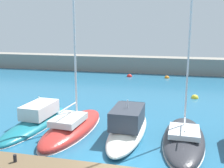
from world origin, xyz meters
TOP-DOWN VIEW (x-y plane):
  - ground_plane at (0.00, 0.00)m, footprint 120.00×120.00m
  - breakwater_seawall at (0.00, 33.87)m, footprint 108.00×3.32m
  - motorboat_teal_nearest at (-8.18, 4.91)m, footprint 3.00×9.58m
  - sailboat_red_second at (-4.75, 4.34)m, footprint 3.69×9.41m
  - motorboat_ivory_third at (-0.32, 4.61)m, footprint 2.69×9.36m
  - sailboat_charcoal_fourth at (3.81, 4.23)m, footprint 3.21×9.14m
  - mooring_buoy_yellow at (5.29, 17.10)m, footprint 0.85×0.85m
  - mooring_buoy_orange at (1.65, 28.98)m, footprint 0.80×0.80m
  - mooring_buoy_red at (-4.41, 28.83)m, footprint 0.87×0.87m
  - dock_bollard at (-5.82, -1.94)m, footprint 0.20×0.20m

SIDE VIEW (x-z plane):
  - ground_plane at x=0.00m, z-range 0.00..0.00m
  - mooring_buoy_yellow at x=5.29m, z-range -0.42..0.42m
  - mooring_buoy_orange at x=1.65m, z-range -0.40..0.40m
  - mooring_buoy_red at x=-4.41m, z-range -0.44..0.44m
  - sailboat_charcoal_fourth at x=3.81m, z-range -7.57..8.22m
  - sailboat_red_second at x=-4.75m, z-range -9.50..10.33m
  - motorboat_teal_nearest at x=-8.18m, z-range -0.93..1.77m
  - dock_bollard at x=-5.82m, z-range 0.46..0.90m
  - motorboat_ivory_third at x=-0.32m, z-range -0.85..2.27m
  - breakwater_seawall at x=0.00m, z-range 0.00..2.80m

